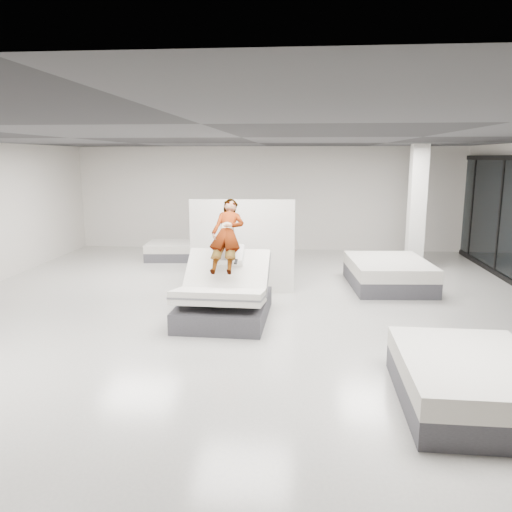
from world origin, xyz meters
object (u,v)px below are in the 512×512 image
(divider_panel, at_px, (242,247))
(flat_bed_left_far, at_px, (178,251))
(hero_bed, at_px, (224,298))
(flat_bed_right_far, at_px, (388,273))
(column, at_px, (417,208))
(person, at_px, (227,248))
(flat_bed_right_near, at_px, (470,382))
(remote, at_px, (236,262))

(divider_panel, height_order, flat_bed_left_far, divider_panel)
(hero_bed, height_order, flat_bed_right_far, hero_bed)
(hero_bed, distance_m, column, 6.39)
(person, relative_size, flat_bed_left_far, 0.86)
(flat_bed_right_near, relative_size, flat_bed_left_far, 1.16)
(remote, relative_size, divider_panel, 0.06)
(column, bearing_deg, person, -135.53)
(flat_bed_right_far, xyz_separation_m, column, (0.98, 1.96, 1.29))
(flat_bed_right_far, relative_size, flat_bed_left_far, 1.28)
(divider_panel, height_order, column, column)
(hero_bed, bearing_deg, column, 46.52)
(hero_bed, height_order, flat_bed_left_far, hero_bed)
(flat_bed_right_far, height_order, flat_bed_left_far, flat_bed_right_far)
(remote, bearing_deg, person, 122.15)
(flat_bed_left_far, relative_size, column, 0.57)
(column, bearing_deg, flat_bed_right_near, -97.46)
(hero_bed, bearing_deg, flat_bed_right_near, -41.14)
(divider_panel, xyz_separation_m, column, (4.19, 2.76, 0.60))
(flat_bed_right_far, height_order, column, column)
(flat_bed_right_far, xyz_separation_m, flat_bed_right_near, (0.00, -5.51, -0.02))
(remote, height_order, flat_bed_right_near, remote)
(flat_bed_right_far, bearing_deg, remote, -139.86)
(flat_bed_right_far, xyz_separation_m, flat_bed_left_far, (-5.47, 2.68, -0.07))
(hero_bed, bearing_deg, flat_bed_right_far, 37.90)
(hero_bed, distance_m, flat_bed_right_far, 4.23)
(person, height_order, flat_bed_right_near, person)
(hero_bed, distance_m, divider_panel, 1.89)
(flat_bed_right_near, height_order, column, column)
(remote, xyz_separation_m, flat_bed_left_far, (-2.36, 5.31, -0.83))
(hero_bed, relative_size, person, 1.32)
(divider_panel, relative_size, flat_bed_right_far, 0.94)
(remote, height_order, divider_panel, divider_panel)
(flat_bed_right_near, bearing_deg, remote, 137.24)
(person, distance_m, divider_panel, 1.49)
(remote, relative_size, flat_bed_left_far, 0.08)
(column, bearing_deg, flat_bed_right_far, -116.64)
(person, bearing_deg, flat_bed_right_near, -42.37)
(divider_panel, distance_m, flat_bed_right_near, 5.74)
(flat_bed_right_near, distance_m, column, 7.65)
(flat_bed_right_near, relative_size, column, 0.67)
(person, relative_size, divider_panel, 0.71)
(divider_panel, bearing_deg, flat_bed_right_near, -60.24)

